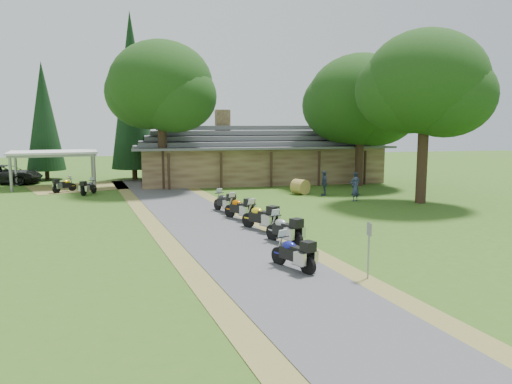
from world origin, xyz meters
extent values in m
plane|color=#315919|center=(0.00, 0.00, 0.00)|extent=(120.00, 120.00, 0.00)
plane|color=#424345|center=(-0.50, 4.00, 0.00)|extent=(51.95, 51.95, 0.00)
imported|color=black|center=(-15.10, 26.50, 1.19)|extent=(3.95, 6.63, 2.37)
imported|color=#303B57|center=(9.65, 11.57, 0.94)|extent=(0.64, 0.56, 1.88)
imported|color=#303B57|center=(10.77, 14.15, 0.95)|extent=(0.67, 0.61, 1.91)
imported|color=#303B57|center=(8.53, 14.32, 1.02)|extent=(0.56, 0.67, 2.05)
cylinder|color=olive|center=(7.08, 15.30, 0.54)|extent=(1.43, 1.40, 1.08)
cone|color=black|center=(-4.66, 27.26, 7.34)|extent=(3.96, 3.96, 14.68)
cone|color=black|center=(-12.36, 29.02, 5.21)|extent=(3.31, 3.31, 10.43)
camera|label=1|loc=(-3.75, -18.59, 5.17)|focal=35.00mm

